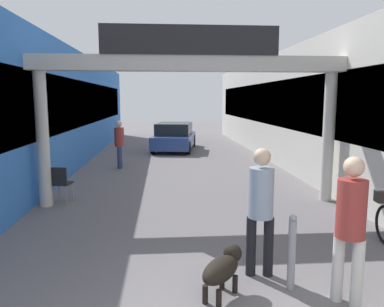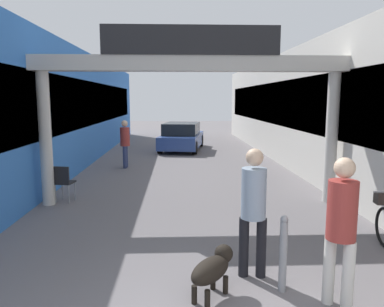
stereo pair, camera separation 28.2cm
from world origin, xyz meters
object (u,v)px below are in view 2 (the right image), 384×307
Objects in this scene: dog_on_leash at (213,268)px; cafe_chair_black_nearer at (63,180)px; pedestrian_carrying_crate at (125,141)px; bollard_post_metal at (283,253)px; pedestrian_with_dog at (253,204)px; parked_car_blue at (182,137)px; pedestrian_companion at (341,223)px.

dog_on_leash is 5.49m from cafe_chair_black_nearer.
pedestrian_carrying_crate reaches higher than dog_on_leash.
pedestrian_carrying_crate is 4.68m from cafe_chair_black_nearer.
pedestrian_carrying_crate is 9.53m from bollard_post_metal.
pedestrian_carrying_crate reaches higher than cafe_chair_black_nearer.
pedestrian_with_dog reaches higher than parked_car_blue.
bollard_post_metal is at bearing -53.74° from pedestrian_with_dog.
pedestrian_with_dog is 1.19m from pedestrian_companion.
pedestrian_with_dog is 5.49m from cafe_chair_black_nearer.
pedestrian_companion reaches higher than pedestrian_carrying_crate.
parked_car_blue is at bearing 96.67° from pedestrian_companion.
parked_car_blue is (-1.10, 13.70, 0.13)m from bollard_post_metal.
bollard_post_metal is at bearing 5.85° from dog_on_leash.
cafe_chair_black_nearer is at bearing -107.72° from parked_car_blue.
bollard_post_metal reaches higher than dog_on_leash.
bollard_post_metal is 1.14× the size of cafe_chair_black_nearer.
dog_on_leash is 0.80× the size of bollard_post_metal.
bollard_post_metal is at bearing -85.42° from parked_car_blue.
pedestrian_companion reaches higher than dog_on_leash.
pedestrian_with_dog is 0.43× the size of parked_car_blue.
pedestrian_with_dog is 2.25× the size of dog_on_leash.
pedestrian_carrying_crate is 5.19m from parked_car_blue.
pedestrian_with_dog is at bearing -71.24° from pedestrian_carrying_crate.
pedestrian_companion is 1.79× the size of bollard_post_metal.
cafe_chair_black_nearer is at bearing 133.51° from pedestrian_with_dog.
pedestrian_with_dog is 13.30m from parked_car_blue.
pedestrian_with_dog reaches higher than cafe_chair_black_nearer.
pedestrian_companion is 0.86m from bollard_post_metal.
dog_on_leash is 0.90× the size of cafe_chair_black_nearer.
pedestrian_with_dog is 0.75m from bollard_post_metal.
cafe_chair_black_nearer is at bearing 125.26° from dog_on_leash.
bollard_post_metal is at bearing 144.20° from pedestrian_companion.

